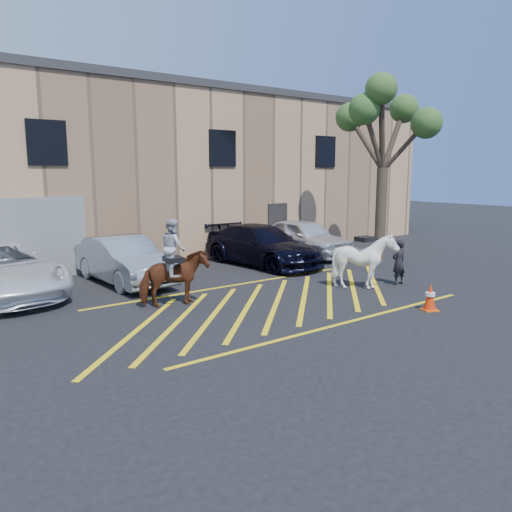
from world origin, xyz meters
TOP-DOWN VIEW (x-y plane):
  - ground at (0.00, 0.00)m, footprint 90.00×90.00m
  - car_silver_sedan at (-2.43, 4.67)m, footprint 1.82×4.72m
  - car_blue_suv at (3.19, 4.51)m, footprint 2.61×5.56m
  - car_white_suv at (5.96, 5.11)m, footprint 2.07×4.82m
  - handler at (4.64, -0.91)m, footprint 0.56×0.39m
  - warehouse at (-0.01, 11.99)m, footprint 32.42×10.20m
  - hatching_zone at (-0.00, -0.30)m, footprint 12.60×5.12m
  - mounted_bay at (-2.47, 1.11)m, footprint 1.94×1.14m
  - saddled_white at (3.31, -0.61)m, footprint 1.49×1.66m
  - traffic_cone at (2.75, -3.36)m, footprint 0.50×0.50m
  - tree at (7.68, 2.37)m, footprint 3.99×4.37m

SIDE VIEW (x-z plane):
  - ground at x=0.00m, z-range 0.00..0.00m
  - hatching_zone at x=0.00m, z-range 0.00..0.01m
  - traffic_cone at x=2.75m, z-range 0.00..0.73m
  - handler at x=4.64m, z-range 0.00..1.48m
  - car_silver_sedan at x=-2.43m, z-range 0.00..1.54m
  - car_blue_suv at x=3.19m, z-range 0.00..1.57m
  - car_white_suv at x=5.96m, z-range 0.00..1.62m
  - saddled_white at x=3.31m, z-range 0.01..1.78m
  - mounted_bay at x=-2.47m, z-range -0.23..2.18m
  - warehouse at x=-0.01m, z-range 0.00..7.30m
  - tree at x=7.68m, z-range 2.04..9.35m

